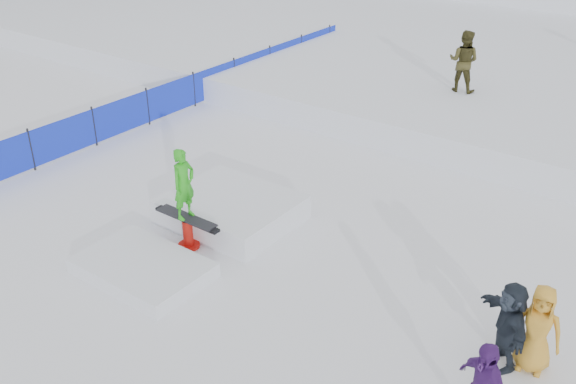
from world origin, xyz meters
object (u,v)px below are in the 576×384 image
Objects in this scene: safety_fence at (194,89)px; jib_rail_feature at (208,222)px; walker_olive at (464,61)px; spectator_yellow at (537,329)px; spectator_dark at (508,325)px.

safety_fence is 7.76m from jib_rail_feature.
spectator_yellow is at bearing 113.25° from walker_olive.
spectator_yellow is at bearing 0.46° from jib_rail_feature.
spectator_dark reaches higher than safety_fence.
safety_fence is at bearing 135.84° from jib_rail_feature.
spectator_dark is (11.75, -5.51, 0.18)m from safety_fence.
walker_olive is 1.22× the size of spectator_dark.
safety_fence is 10.88× the size of spectator_yellow.
walker_olive is (6.91, 4.02, 1.14)m from safety_fence.
spectator_yellow is 0.33× the size of jib_rail_feature.
walker_olive is 1.21× the size of spectator_yellow.
jib_rail_feature is (-6.57, -0.05, -0.43)m from spectator_yellow.
spectator_yellow is at bearing -23.80° from safety_fence.
walker_olive is at bearing 81.85° from jib_rail_feature.
safety_fence is 3.64× the size of jib_rail_feature.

